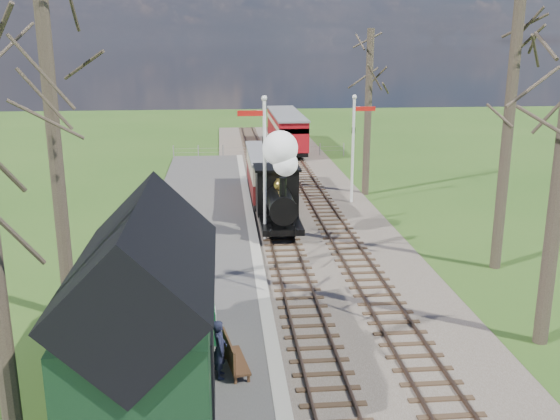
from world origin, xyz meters
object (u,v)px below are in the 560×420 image
Objects in this scene: red_carriage_a at (290,135)px; bench at (232,356)px; semaphore_far at (355,141)px; semaphore_near at (263,159)px; sign_board at (214,324)px; coach at (269,172)px; station_shed at (146,313)px; red_carriage_b at (283,125)px; person at (220,349)px; locomotive at (279,188)px.

red_carriage_a reaches higher than bench.
red_carriage_a is at bearing 81.13° from bench.
semaphore_far is 18.59m from bench.
semaphore_near is 6.11× the size of sign_board.
coach reaches higher than sign_board.
bench is at bearing 23.81° from station_shed.
station_shed is 3.98× the size of bench.
coach is 1.34× the size of red_carriage_b.
red_carriage_b reaches higher than bench.
semaphore_near is 11.86m from person.
red_carriage_a reaches higher than coach.
semaphore_near reaches higher than red_carriage_a.
semaphore_near is 1.12× the size of red_carriage_b.
semaphore_near is at bearing -128.78° from locomotive.
locomotive is at bearing -90.11° from coach.
locomotive is 25.07m from red_carriage_b.
coach is at bearing -97.85° from red_carriage_b.
semaphore_far is (8.67, 18.00, 1.08)m from station_shed.
semaphore_far is at bearing -12.98° from coach.
station_shed is at bearing -102.74° from coach.
station_shed is 20.01m from semaphore_far.
red_carriage_a is at bearing 77.97° from station_shed.
bench is at bearing -98.87° from red_carriage_a.
locomotive is at bearing 51.22° from semaphore_near.
coach is (0.77, 7.01, -2.06)m from semaphore_near.
bench is 1.04× the size of person.
red_carriage_b is 3.64× the size of person.
red_carriage_a is at bearing 78.99° from coach.
station_shed reaches higher than red_carriage_a.
sign_board is 1.75m from bench.
semaphore_far reaches higher than person.
coach reaches higher than bench.
semaphore_far reaches higher than coach.
person is at bearing -85.43° from sign_board.
sign_board is (-2.79, -16.45, -0.86)m from coach.
sign_board is (-7.16, -15.44, -2.64)m from semaphore_far.
red_carriage_b is (3.37, 25.87, -2.01)m from semaphore_near.
semaphore_near reaches higher than semaphore_far.
sign_board is at bearing 59.42° from station_shed.
person is at bearing -101.96° from locomotive.
station_shed is 1.13× the size of red_carriage_b.
red_carriage_a is at bearing -90.00° from red_carriage_b.
sign_board is (1.51, 2.56, -1.56)m from station_shed.
person is at bearing -99.26° from semaphore_near.
red_carriage_a is at bearing 82.34° from locomotive.
person is (-1.86, -11.41, -2.66)m from semaphore_near.
semaphore_far is 6.80m from locomotive.
locomotive is at bearing 71.68° from station_shed.
semaphore_near is 20.74m from red_carriage_a.
locomotive reaches higher than red_carriage_a.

